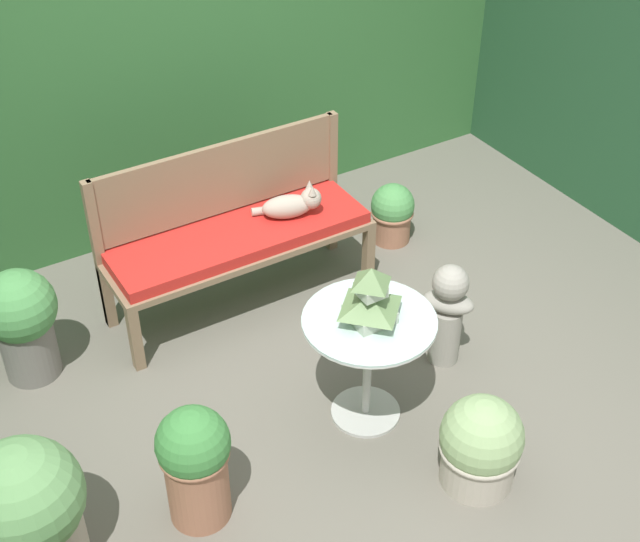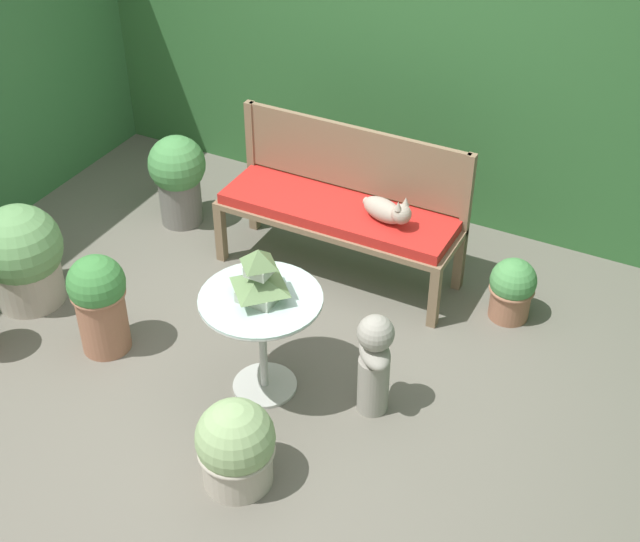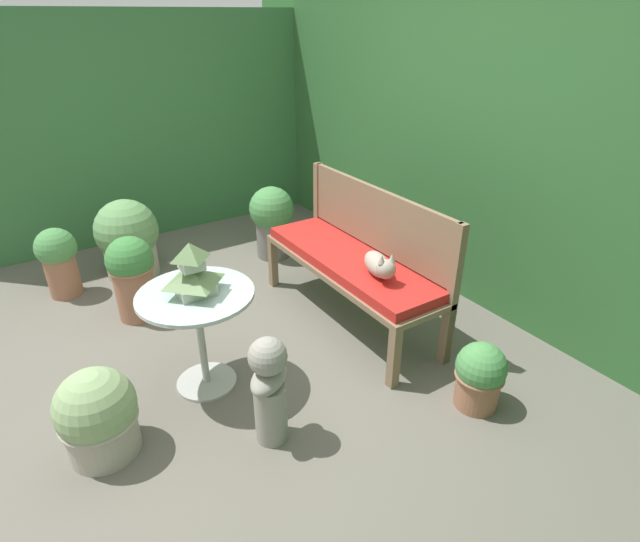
# 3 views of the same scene
# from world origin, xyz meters

# --- Properties ---
(ground) EXTENTS (30.00, 30.00, 0.00)m
(ground) POSITION_xyz_m (0.00, 0.00, 0.00)
(ground) COLOR #666056
(foliage_hedge_back) EXTENTS (6.40, 0.79, 2.22)m
(foliage_hedge_back) POSITION_xyz_m (0.00, 2.30, 1.11)
(foliage_hedge_back) COLOR #336633
(foliage_hedge_back) RESTS_ON ground
(garden_bench) EXTENTS (1.61, 0.50, 0.53)m
(garden_bench) POSITION_xyz_m (-0.08, 0.91, 0.45)
(garden_bench) COLOR #7F664C
(garden_bench) RESTS_ON ground
(bench_backrest) EXTENTS (1.61, 0.06, 0.99)m
(bench_backrest) POSITION_xyz_m (-0.08, 1.14, 0.71)
(bench_backrest) COLOR #7F664C
(bench_backrest) RESTS_ON ground
(cat) EXTENTS (0.39, 0.26, 0.21)m
(cat) POSITION_xyz_m (0.27, 0.89, 0.61)
(cat) COLOR #A89989
(cat) RESTS_ON garden_bench
(patio_table) EXTENTS (0.67, 0.67, 0.65)m
(patio_table) POSITION_xyz_m (0.04, -0.27, 0.51)
(patio_table) COLOR #B7B7B2
(patio_table) RESTS_ON ground
(pagoda_birdhouse) EXTENTS (0.27, 0.27, 0.31)m
(pagoda_birdhouse) POSITION_xyz_m (0.04, -0.27, 0.79)
(pagoda_birdhouse) COLOR #B2BCA8
(pagoda_birdhouse) RESTS_ON patio_table
(garden_bust) EXTENTS (0.30, 0.32, 0.64)m
(garden_bust) POSITION_xyz_m (0.66, -0.14, 0.35)
(garden_bust) COLOR gray
(garden_bust) RESTS_ON ground
(potted_plant_path_edge) EXTENTS (0.41, 0.41, 0.68)m
(potted_plant_path_edge) POSITION_xyz_m (-1.37, 0.96, 0.38)
(potted_plant_path_edge) COLOR slate
(potted_plant_path_edge) RESTS_ON ground
(potted_plant_hedge_corner) EXTENTS (0.41, 0.41, 0.50)m
(potted_plant_hedge_corner) POSITION_xyz_m (0.26, -0.92, 0.24)
(potted_plant_hedge_corner) COLOR #ADA393
(potted_plant_hedge_corner) RESTS_ON ground
(potted_plant_patio_mid) EXTENTS (0.53, 0.53, 0.68)m
(potted_plant_patio_mid) POSITION_xyz_m (-1.71, -0.26, 0.34)
(potted_plant_patio_mid) COLOR #ADA393
(potted_plant_patio_mid) RESTS_ON ground
(potted_plant_table_near) EXTENTS (0.34, 0.34, 0.65)m
(potted_plant_table_near) POSITION_xyz_m (-0.99, -0.41, 0.35)
(potted_plant_table_near) COLOR #9E664C
(potted_plant_table_near) RESTS_ON ground
(potted_plant_table_far) EXTENTS (0.29, 0.29, 0.42)m
(potted_plant_table_far) POSITION_xyz_m (1.08, 1.00, 0.21)
(potted_plant_table_far) COLOR #9E664C
(potted_plant_table_far) RESTS_ON ground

